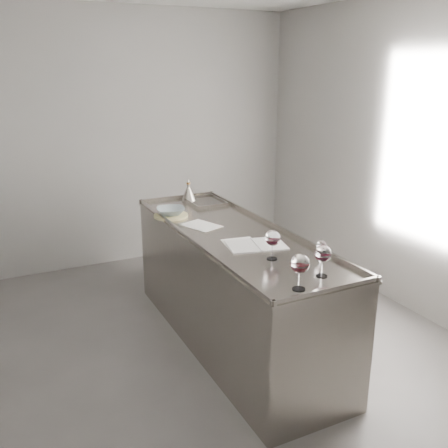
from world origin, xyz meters
name	(u,v)px	position (x,y,z in m)	size (l,w,h in m)	color
room_shell	(186,190)	(0.00, 0.00, 1.40)	(4.54, 5.04, 2.84)	#514E4C
counter	(233,288)	(0.50, 0.30, 0.47)	(0.77, 2.42, 0.97)	gray
wine_glass_left	(300,264)	(0.37, -0.78, 1.09)	(0.11, 0.11, 0.22)	white
wine_glass_middle	(273,239)	(0.49, -0.30, 1.08)	(0.10, 0.10, 0.20)	white
wine_glass_right	(323,254)	(0.61, -0.68, 1.08)	(0.10, 0.10, 0.20)	white
wine_glass_small	(321,246)	(0.78, -0.45, 1.03)	(0.06, 0.06, 0.13)	white
notebook	(256,245)	(0.52, -0.03, 0.95)	(0.46, 0.37, 0.02)	silver
loose_paper_top	(243,245)	(0.43, 0.01, 0.94)	(0.23, 0.33, 0.00)	white
loose_paper_under	(202,225)	(0.36, 0.57, 0.94)	(0.21, 0.30, 0.00)	white
trivet	(171,216)	(0.23, 0.93, 0.95)	(0.29, 0.29, 0.02)	#CCC184
ceramic_bowl	(171,211)	(0.23, 0.93, 0.99)	(0.24, 0.24, 0.06)	#87989D
wine_funnel	(189,193)	(0.58, 1.38, 1.01)	(0.15, 0.15, 0.22)	gray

